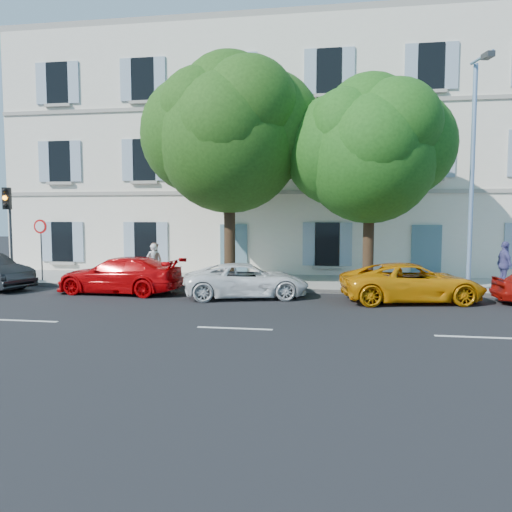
% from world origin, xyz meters
% --- Properties ---
extents(ground, '(90.00, 90.00, 0.00)m').
position_xyz_m(ground, '(0.00, 0.00, 0.00)').
color(ground, black).
extents(sidewalk, '(36.00, 4.50, 0.15)m').
position_xyz_m(sidewalk, '(0.00, 4.45, 0.07)').
color(sidewalk, '#A09E96').
rests_on(sidewalk, ground).
extents(kerb, '(36.00, 0.16, 0.16)m').
position_xyz_m(kerb, '(0.00, 2.28, 0.08)').
color(kerb, '#9E998E').
rests_on(kerb, ground).
extents(building, '(28.00, 7.00, 12.00)m').
position_xyz_m(building, '(0.00, 10.20, 6.00)').
color(building, white).
rests_on(building, ground).
extents(car_red_coupe, '(4.88, 2.26, 1.38)m').
position_xyz_m(car_red_coupe, '(-5.43, 1.05, 0.69)').
color(car_red_coupe, '#C30508').
rests_on(car_red_coupe, ground).
extents(car_white_coupe, '(4.79, 3.08, 1.23)m').
position_xyz_m(car_white_coupe, '(-0.55, 0.85, 0.61)').
color(car_white_coupe, white).
rests_on(car_white_coupe, ground).
extents(car_yellow_supercar, '(5.08, 3.03, 1.32)m').
position_xyz_m(car_yellow_supercar, '(5.16, 0.85, 0.66)').
color(car_yellow_supercar, orange).
rests_on(car_yellow_supercar, ground).
extents(tree_left, '(5.74, 5.74, 8.89)m').
position_xyz_m(tree_left, '(-1.63, 3.03, 5.87)').
color(tree_left, '#3A2819').
rests_on(tree_left, sidewalk).
extents(tree_right, '(5.05, 5.05, 7.77)m').
position_xyz_m(tree_right, '(3.81, 2.87, 5.14)').
color(tree_right, '#3A2819').
rests_on(tree_right, sidewalk).
extents(traffic_light, '(0.35, 0.45, 3.96)m').
position_xyz_m(traffic_light, '(-11.21, 2.82, 3.01)').
color(traffic_light, '#383A3D').
rests_on(traffic_light, sidewalk).
extents(road_sign, '(0.60, 0.10, 2.61)m').
position_xyz_m(road_sign, '(-9.85, 2.99, 2.03)').
color(road_sign, '#383A3D').
rests_on(road_sign, sidewalk).
extents(street_lamp, '(0.43, 1.76, 8.21)m').
position_xyz_m(street_lamp, '(7.42, 2.47, 4.80)').
color(street_lamp, '#7293BF').
rests_on(street_lamp, sidewalk).
extents(pedestrian_a, '(0.68, 0.67, 1.58)m').
position_xyz_m(pedestrian_a, '(-5.08, 3.62, 0.94)').
color(pedestrian_a, silver).
rests_on(pedestrian_a, sidewalk).
extents(pedestrian_b, '(0.89, 0.76, 1.61)m').
position_xyz_m(pedestrian_b, '(-5.11, 3.80, 0.95)').
color(pedestrian_b, tan).
rests_on(pedestrian_b, sidewalk).
extents(pedestrian_c, '(0.57, 1.10, 1.79)m').
position_xyz_m(pedestrian_c, '(9.01, 3.77, 1.05)').
color(pedestrian_c, '#515092').
rests_on(pedestrian_c, sidewalk).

